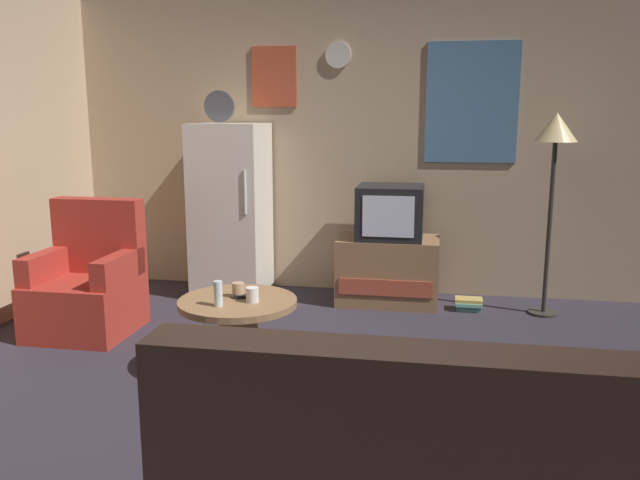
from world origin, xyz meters
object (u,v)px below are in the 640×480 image
Objects in this scene: tv_stand at (388,270)px; wine_glass at (218,294)px; remote_control at (245,296)px; book_stack at (469,304)px; standing_lamp at (555,143)px; fridge at (231,210)px; crt_tv at (390,212)px; armchair at (88,286)px; mug_ceramic_tan at (238,290)px; mug_ceramic_white at (252,295)px; coffee_table at (239,337)px.

wine_glass reaches higher than tv_stand.
tv_stand is 5.60× the size of remote_control.
wine_glass reaches higher than book_stack.
remote_control is at bearing -142.15° from standing_lamp.
fridge is 1.82m from remote_control.
fridge reaches higher than crt_tv.
armchair is (-3.38, -1.01, -1.02)m from standing_lamp.
mug_ceramic_tan is 0.09× the size of armchair.
tv_stand is at bearing 68.58° from mug_ceramic_white.
coffee_table is at bearing -115.14° from crt_tv.
mug_ceramic_tan is at bearing -116.07° from crt_tv.
tv_stand is 1.85m from mug_ceramic_tan.
crt_tv is at bearing 68.28° from mug_ceramic_white.
mug_ceramic_white reaches higher than book_stack.
remote_control is 2.15m from book_stack.
crt_tv is 6.00× the size of mug_ceramic_white.
armchair reaches higher than remote_control.
wine_glass is 0.69× the size of book_stack.
armchair reaches higher than wine_glass.
standing_lamp is 1.43m from book_stack.
tv_stand is 1.66m from standing_lamp.
mug_ceramic_tan is (-0.81, -1.65, -0.26)m from crt_tv.
standing_lamp is 2.86m from wine_glass.
fridge is at bearing 175.99° from book_stack.
coffee_table is at bearing 159.86° from mug_ceramic_white.
book_stack is (1.46, 1.58, -0.19)m from coffee_table.
fridge is 1.91m from mug_ceramic_white.
crt_tv is at bearing 63.93° from mug_ceramic_tan.
mug_ceramic_tan is (-0.01, 0.05, 0.28)m from coffee_table.
crt_tv is at bearing 50.69° from remote_control.
remote_control is at bearing 42.21° from coffee_table.
mug_ceramic_white is at bearing -23.66° from armchair.
fridge is 2.71m from standing_lamp.
mug_ceramic_white is (-0.68, -1.74, 0.24)m from tv_stand.
standing_lamp is 1.66× the size of armchair.
standing_lamp is at bearing -4.67° from crt_tv.
fridge is 2.46× the size of coffee_table.
standing_lamp is 17.67× the size of mug_ceramic_white.
standing_lamp is (1.25, -0.10, 0.58)m from crt_tv.
standing_lamp is 2.21× the size of coffee_table.
armchair is 4.39× the size of book_stack.
wine_glass is at bearing -30.43° from armchair.
fridge reaches higher than mug_ceramic_tan.
wine_glass reaches higher than mug_ceramic_white.
standing_lamp is at bearing 1.30° from book_stack.
standing_lamp is at bearing 39.54° from wine_glass.
fridge is at bearing 178.84° from crt_tv.
mug_ceramic_tan is 0.06m from remote_control.
standing_lamp is 2.69m from remote_control.
mug_ceramic_white is at bearing -139.92° from standing_lamp.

